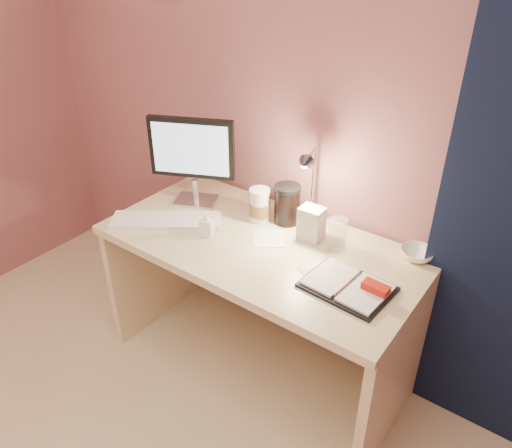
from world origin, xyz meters
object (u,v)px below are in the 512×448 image
Objects in this scene: monitor at (192,153)px; coffee_cup at (260,206)px; clear_cup at (337,235)px; desk_lamp at (298,179)px; product_box at (311,224)px; bowl at (417,254)px; desk at (270,275)px; keyboard at (166,220)px; lotion_bottle at (207,223)px; planner at (350,286)px; dark_jar at (287,206)px.

monitor is 0.41m from coffee_cup.
desk_lamp is at bearing 164.51° from clear_cup.
monitor is at bearing -177.10° from product_box.
coffee_cup is 0.72m from bowl.
bowl is (0.59, 0.21, 0.25)m from desk.
keyboard is (-0.45, -0.20, 0.24)m from desk.
desk_lamp is (0.27, 0.31, 0.17)m from lotion_bottle.
keyboard is 0.91m from planner.
dark_jar reaches higher than planner.
keyboard is at bearing -143.05° from dark_jar.
planner is 0.69m from lotion_bottle.
coffee_cup is 0.13m from dark_jar.
clear_cup is 0.13m from product_box.
product_box reaches higher than planner.
coffee_cup is 1.04× the size of product_box.
desk is 2.81× the size of keyboard.
product_box is at bearing -42.96° from desk_lamp.
planner is 0.90× the size of desk_lamp.
keyboard is at bearing -157.01° from product_box.
desk is 9.15× the size of product_box.
dark_jar is (-0.29, 0.06, 0.01)m from clear_cup.
desk is at bearing -33.55° from coffee_cup.
clear_cup is at bearing -12.23° from dark_jar.
lotion_bottle is 0.45m from desk_lamp.
lotion_bottle is at bearing -155.26° from bowl.
monitor reaches higher than clear_cup.
lotion_bottle is (-0.22, -0.17, 0.29)m from desk.
lotion_bottle is at bearing -114.09° from coffee_cup.
keyboard is 3.65× the size of bowl.
coffee_cup is 0.24m from desk_lamp.
clear_cup is at bearing -0.36° from coffee_cup.
dark_jar reaches higher than product_box.
monitor is 1.29× the size of planner.
desk is 0.68m from monitor.
monitor is at bearing -172.79° from coffee_cup.
product_box is at bearing -19.89° from dark_jar.
bowl is (0.71, 0.13, -0.05)m from coffee_cup.
planner is at bearing -110.72° from bowl.
bowl is 0.45m from product_box.
lotion_bottle is 0.79× the size of product_box.
lotion_bottle is 0.46m from product_box.
desk is 0.34m from dark_jar.
desk is 8.50× the size of dark_jar.
keyboard is 4.15× the size of lotion_bottle.
coffee_cup is at bearing -17.76° from monitor.
keyboard is 0.44m from coffee_cup.
monitor is 0.53m from desk_lamp.
clear_cup reaches higher than planner.
product_box is at bearing 0.25° from coffee_cup.
monitor is 0.98m from planner.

